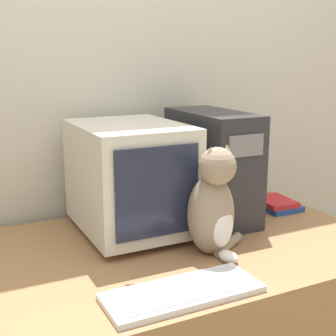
# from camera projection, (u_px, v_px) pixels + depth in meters

# --- Properties ---
(wall_back) EXTENTS (7.00, 0.05, 2.50)m
(wall_back) POSITION_uv_depth(u_px,v_px,m) (113.00, 82.00, 1.97)
(wall_back) COLOR beige
(wall_back) RESTS_ON ground_plane
(desk) EXTENTS (1.50, 0.90, 0.71)m
(desk) POSITION_uv_depth(u_px,v_px,m) (168.00, 335.00, 1.73)
(desk) COLOR #9E7047
(desk) RESTS_ON ground_plane
(crt_monitor) EXTENTS (0.37, 0.49, 0.41)m
(crt_monitor) POSITION_uv_depth(u_px,v_px,m) (130.00, 177.00, 1.73)
(crt_monitor) COLOR beige
(crt_monitor) RESTS_ON desk
(computer_tower) EXTENTS (0.21, 0.45, 0.44)m
(computer_tower) POSITION_uv_depth(u_px,v_px,m) (212.00, 166.00, 1.88)
(computer_tower) COLOR #28282D
(computer_tower) RESTS_ON desk
(keyboard) EXTENTS (0.45, 0.17, 0.02)m
(keyboard) POSITION_uv_depth(u_px,v_px,m) (183.00, 292.00, 1.29)
(keyboard) COLOR silver
(keyboard) RESTS_ON desk
(cat) EXTENTS (0.24, 0.22, 0.37)m
(cat) POSITION_uv_depth(u_px,v_px,m) (213.00, 206.00, 1.54)
(cat) COLOR gray
(cat) RESTS_ON desk
(book_stack) EXTENTS (0.16, 0.19, 0.04)m
(book_stack) POSITION_uv_depth(u_px,v_px,m) (276.00, 204.00, 2.04)
(book_stack) COLOR #234793
(book_stack) RESTS_ON desk
(pen) EXTENTS (0.14, 0.08, 0.01)m
(pen) POSITION_uv_depth(u_px,v_px,m) (152.00, 286.00, 1.34)
(pen) COLOR maroon
(pen) RESTS_ON desk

